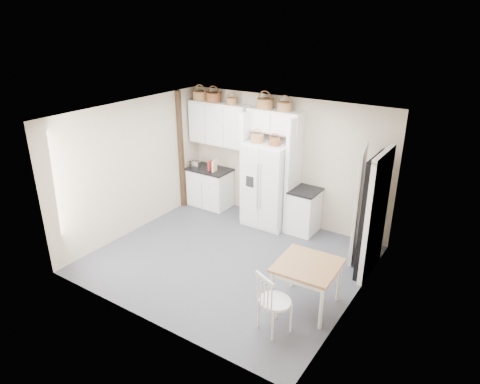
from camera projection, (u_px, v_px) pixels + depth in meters
The scene contains 29 objects.
floor at pixel (229, 259), 7.65m from camera, with size 4.50×4.50×0.00m, color #3F4046.
ceiling at pixel (228, 115), 6.65m from camera, with size 4.50×4.50×0.00m, color white.
wall_back at pixel (285, 161), 8.69m from camera, with size 4.50×4.50×0.00m, color #BCA690.
wall_left at pixel (133, 168), 8.29m from camera, with size 4.00×4.00×0.00m, color #BCA690.
wall_right at pixel (360, 226), 6.01m from camera, with size 4.00×4.00×0.00m, color #BCA690.
refrigerator at pixel (269, 184), 8.65m from camera, with size 0.90×0.72×1.74m, color silver.
base_cab_left at pixel (210, 188), 9.66m from camera, with size 0.91×0.58×0.85m, color white.
base_cab_right at pixel (304, 212), 8.47m from camera, with size 0.49×0.59×0.86m, color white.
dining_table at pixel (306, 285), 6.30m from camera, with size 0.87×0.87×0.72m, color brown.
windsor_chair at pixel (275, 301), 5.77m from camera, with size 0.46×0.42×0.94m, color white.
counter_left at pixel (210, 169), 9.49m from camera, with size 0.95×0.62×0.04m, color black.
counter_right at pixel (306, 191), 8.30m from camera, with size 0.53×0.63×0.04m, color black.
toaster at pixel (195, 164), 9.54m from camera, with size 0.22×0.13×0.15m, color silver.
cookbook_red at pixel (211, 165), 9.33m from camera, with size 0.03×0.15×0.23m, color #A6292A.
cookbook_cream at pixel (214, 166), 9.28m from camera, with size 0.04×0.17×0.25m, color beige.
basket_upper_a at pixel (200, 96), 9.14m from camera, with size 0.33×0.33×0.18m, color brown.
basket_upper_b at pixel (214, 97), 8.95m from camera, with size 0.32×0.32×0.19m, color #572412.
basket_upper_c at pixel (232, 101), 8.73m from camera, with size 0.23×0.23×0.13m, color brown.
basket_bridge_a at pixel (265, 104), 8.32m from camera, with size 0.34×0.34×0.19m, color brown.
basket_bridge_b at pixel (285, 107), 8.11m from camera, with size 0.29×0.29×0.17m, color brown.
basket_fridge_a at pixel (257, 139), 8.32m from camera, with size 0.27×0.27×0.14m, color brown.
basket_fridge_b at pixel (275, 142), 8.13m from camera, with size 0.24×0.24×0.13m, color #572412.
upper_cabinet at pixel (219, 124), 9.09m from camera, with size 1.40×0.34×0.90m, color white.
bridge_cabinet at pixel (275, 121), 8.32m from camera, with size 1.12×0.34×0.45m, color white.
fridge_panel_left at pixel (249, 166), 8.86m from camera, with size 0.08×0.60×2.30m, color white.
fridge_panel_right at pixel (293, 175), 8.34m from camera, with size 0.08×0.60×2.30m, color white.
trim_post at pixel (181, 151), 9.31m from camera, with size 0.09×0.09×2.60m, color black.
doorway_void at pixel (373, 216), 6.93m from camera, with size 0.18×0.85×2.05m, color black.
door_slab at pixel (358, 204), 7.37m from camera, with size 0.80×0.04×2.05m, color white.
Camera 1 is at (3.79, -5.41, 4.06)m, focal length 32.00 mm.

